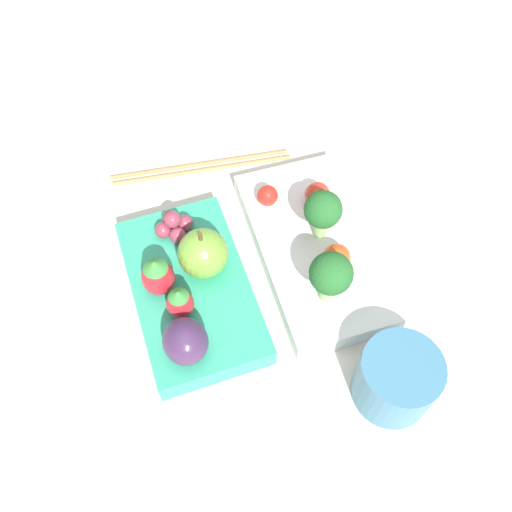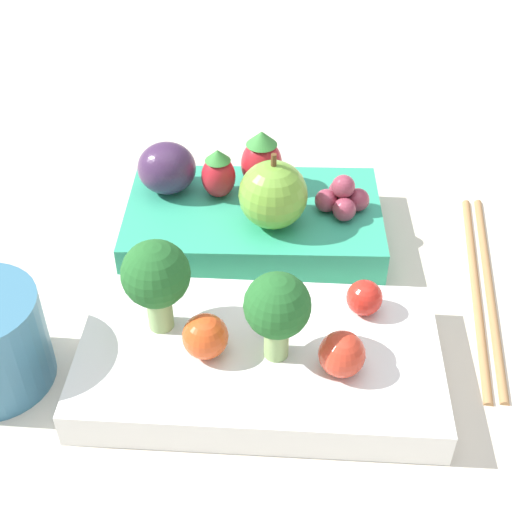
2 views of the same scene
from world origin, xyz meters
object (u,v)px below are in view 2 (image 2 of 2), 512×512
bento_box_savoury (259,360)px  plum (167,168)px  broccoli_floret_1 (156,277)px  broccoli_floret_0 (284,308)px  cherry_tomato_0 (342,354)px  strawberry_0 (218,174)px  chopsticks_pair (483,285)px  apple (273,195)px  cherry_tomato_2 (205,336)px  strawberry_1 (257,161)px  grape_cluster (342,197)px  bento_box_fruit (254,221)px  cherry_tomato_1 (364,298)px

bento_box_savoury → plum: (0.06, -0.16, 0.04)m
broccoli_floret_1 → broccoli_floret_0: bearing=159.8°
broccoli_floret_1 → plum: size_ratio=1.42×
bento_box_savoury → cherry_tomato_0: 0.06m
strawberry_0 → chopsticks_pair: size_ratio=0.19×
apple → plum: 0.09m
apple → chopsticks_pair: apple is taller
cherry_tomato_2 → cherry_tomato_0: bearing=167.5°
plum → cherry_tomato_0: bearing=120.4°
broccoli_floret_1 → strawberry_1: (-0.07, -0.15, -0.01)m
cherry_tomato_2 → plum: 0.17m
strawberry_0 → chopsticks_pair: strawberry_0 is taller
bento_box_savoury → apple: size_ratio=3.97×
broccoli_floret_1 → grape_cluster: bearing=-138.7°
cherry_tomato_2 → apple: bearing=-111.1°
bento_box_fruit → apple: apple is taller
cherry_tomato_0 → chopsticks_pair: (-0.12, -0.09, -0.03)m
bento_box_fruit → cherry_tomato_0: (-0.04, 0.16, 0.02)m
bento_box_savoury → bento_box_fruit: (-0.00, -0.14, 0.00)m
bento_box_savoury → strawberry_1: bearing=-92.1°
broccoli_floret_1 → bento_box_savoury: bearing=160.5°
cherry_tomato_0 → apple: 0.14m
strawberry_1 → chopsticks_pair: size_ratio=0.23×
bento_box_savoury → cherry_tomato_1: cherry_tomato_1 is taller
bento_box_savoury → plum: size_ratio=5.20×
strawberry_0 → chopsticks_pair: (-0.18, 0.08, -0.04)m
cherry_tomato_0 → cherry_tomato_2: size_ratio=0.99×
cherry_tomato_1 → apple: apple is taller
bento_box_fruit → plum: bearing=-21.4°
strawberry_0 → plum: bearing=-11.9°
cherry_tomato_2 → chopsticks_pair: (-0.19, -0.07, -0.03)m
broccoli_floret_1 → cherry_tomato_1: size_ratio=2.76×
bento_box_savoury → grape_cluster: 0.15m
cherry_tomato_0 → chopsticks_pair: bearing=-141.5°
broccoli_floret_1 → cherry_tomato_0: 0.12m
cherry_tomato_1 → strawberry_1: 0.15m
bento_box_savoury → cherry_tomato_1: 0.08m
cherry_tomato_2 → plum: plum is taller
cherry_tomato_2 → broccoli_floret_1: bearing=-40.8°
cherry_tomato_1 → apple: 0.11m
cherry_tomato_2 → strawberry_0: strawberry_0 is taller
chopsticks_pair → cherry_tomato_2: bearing=21.1°
plum → strawberry_0: bearing=168.1°
cherry_tomato_1 → cherry_tomato_2: cherry_tomato_2 is taller
apple → bento_box_fruit: bearing=-57.2°
apple → grape_cluster: (-0.05, -0.01, -0.01)m
strawberry_1 → broccoli_floret_0: bearing=92.5°
bento_box_savoury → strawberry_1: strawberry_1 is taller
bento_box_fruit → cherry_tomato_2: cherry_tomato_2 is taller
broccoli_floret_0 → apple: size_ratio=1.02×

